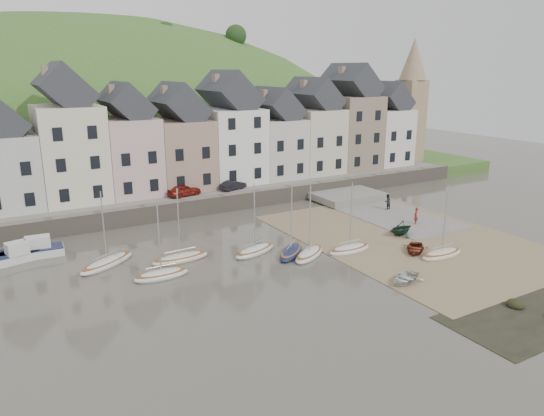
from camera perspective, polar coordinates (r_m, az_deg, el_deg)
ground at (r=41.54m, az=4.20°, el=-5.91°), size 160.00×160.00×0.00m
quay_land at (r=69.00m, az=-10.96°, el=3.20°), size 90.00×30.00×1.50m
quay_street at (r=58.35m, az=-7.20°, el=1.92°), size 70.00×7.00×0.10m
seawall at (r=55.40m, az=-5.74°, el=0.54°), size 70.00×1.20×1.80m
beach at (r=48.28m, az=15.06°, el=-3.28°), size 18.00×26.00×0.06m
slipway at (r=56.41m, az=12.23°, el=-0.35°), size 8.00×18.00×0.12m
hillside at (r=99.06m, az=-18.63°, el=-4.86°), size 134.40×84.00×84.00m
townhouse_terrace at (r=61.15m, az=-7.16°, el=8.06°), size 61.05×8.00×13.93m
church_spire at (r=79.56m, az=15.48°, el=12.04°), size 4.00×4.00×18.00m
sailboat_0 at (r=42.32m, az=-18.18°, el=-5.90°), size 5.36×4.16×6.32m
sailboat_1 at (r=38.88m, az=-12.42°, el=-7.38°), size 4.20×1.53×6.32m
sailboat_2 at (r=41.84m, az=-10.33°, el=-5.59°), size 4.86×1.67×6.32m
sailboat_3 at (r=42.16m, az=4.23°, el=-5.20°), size 4.55×3.61×6.32m
sailboat_4 at (r=42.81m, az=-1.95°, el=-4.84°), size 4.69×2.85×6.32m
sailboat_5 at (r=42.55m, az=2.18°, el=-4.97°), size 4.37×4.15×6.32m
sailboat_6 at (r=43.65m, az=8.77°, el=-4.60°), size 4.19×1.57×6.32m
sailboat_7 at (r=44.38m, az=18.67°, el=-4.93°), size 4.36×1.56×6.32m
motorboat_0 at (r=45.82m, az=-27.47°, el=-4.84°), size 4.85×2.78×1.70m
motorboat_2 at (r=46.39m, az=-25.68°, el=-4.38°), size 5.65×2.12×1.70m
rowboat_white at (r=38.37m, az=14.79°, el=-7.69°), size 3.50×2.96×0.62m
rowboat_green at (r=48.60m, az=14.40°, el=-2.19°), size 2.78×2.42×1.41m
rowboat_red at (r=44.63m, az=15.86°, el=-4.42°), size 3.78×3.68×0.64m
person_red at (r=52.26m, az=15.97°, el=-0.83°), size 0.74×0.68×1.70m
person_dark at (r=56.90m, az=12.91°, el=0.71°), size 0.95×0.81×1.73m
car_left at (r=56.11m, az=-9.91°, el=1.99°), size 3.94×2.12×1.27m
car_right at (r=58.39m, az=-4.43°, el=2.62°), size 3.53×2.05×1.10m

